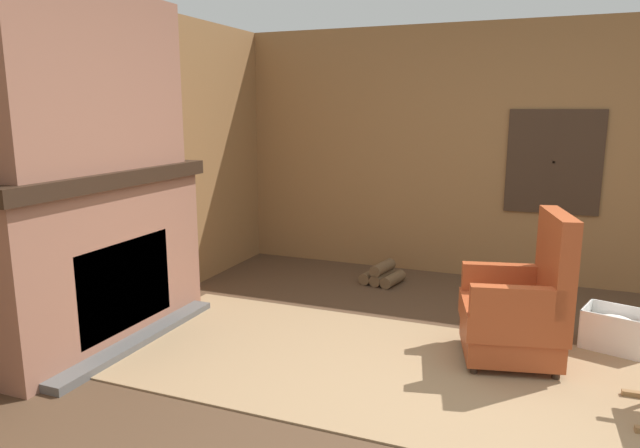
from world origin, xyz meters
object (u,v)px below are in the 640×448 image
Objects in this scene: armchair at (519,310)px; laundry_basket at (615,330)px; oil_lamp_vase at (39,162)px; firewood_stack at (382,275)px; storage_case at (124,159)px.

armchair is 2.13× the size of laundry_basket.
firewood_stack is at bearing 59.25° from oil_lamp_vase.
laundry_basket is 1.85× the size of storage_case.
storage_case is (0.00, 0.80, -0.05)m from oil_lamp_vase.
armchair is 3.10m from storage_case.
firewood_stack is at bearing 155.14° from laundry_basket.
oil_lamp_vase reaches higher than laundry_basket.
armchair is 0.84m from laundry_basket.
storage_case is (-2.91, -0.42, 0.97)m from armchair.
oil_lamp_vase is at bearing -154.50° from laundry_basket.
laundry_basket is (0.65, 0.48, -0.22)m from armchair.
armchair is 3.32m from oil_lamp_vase.
armchair is at bearing -46.16° from firewood_stack.
oil_lamp_vase is (-3.56, -1.70, 1.24)m from laundry_basket.
storage_case reaches higher than laundry_basket.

